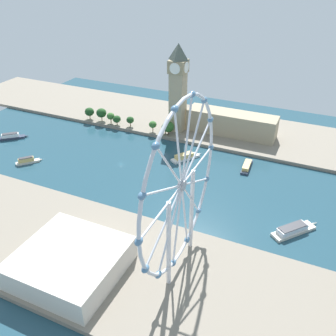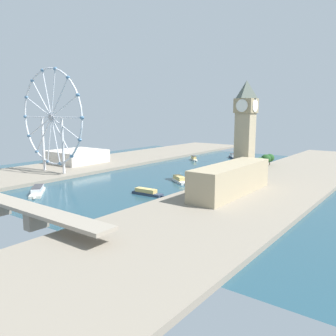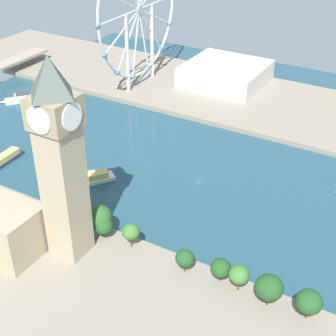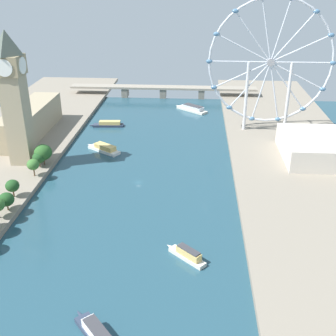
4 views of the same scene
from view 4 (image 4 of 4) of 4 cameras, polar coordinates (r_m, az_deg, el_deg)
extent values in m
plane|color=#234756|center=(260.38, -4.02, -1.93)|extent=(377.96, 377.96, 0.00)
cube|color=gray|center=(266.81, 18.70, -2.25)|extent=(90.00, 520.00, 3.00)
cube|color=tan|center=(286.21, -19.64, 6.11)|extent=(13.53, 13.53, 57.80)
cube|color=#928260|center=(277.65, -20.70, 12.90)|extent=(15.69, 15.69, 11.96)
pyramid|color=#4C564C|center=(275.46, -21.14, 15.61)|extent=(14.20, 14.20, 14.84)
cylinder|color=white|center=(284.93, -20.06, 13.28)|extent=(10.28, 0.50, 10.28)
cylinder|color=white|center=(270.41, -21.38, 12.50)|extent=(10.28, 0.50, 10.28)
cylinder|color=white|center=(274.45, -19.12, 13.00)|extent=(0.50, 10.28, 10.28)
cube|color=tan|center=(341.58, -18.15, 6.10)|extent=(22.00, 86.34, 21.71)
cylinder|color=#513823|center=(239.84, -20.88, -5.00)|extent=(0.80, 0.80, 3.09)
ellipsoid|color=#1E471E|center=(237.60, -21.06, -3.99)|extent=(8.14, 8.14, 7.32)
cylinder|color=#513823|center=(252.00, -20.18, -3.27)|extent=(0.80, 0.80, 3.85)
ellipsoid|color=#1E471E|center=(249.79, -20.35, -2.27)|extent=(7.63, 7.63, 6.87)
cylinder|color=#513823|center=(272.91, -17.68, -0.57)|extent=(0.80, 0.80, 4.67)
ellipsoid|color=#386B2D|center=(270.73, -17.82, 0.46)|extent=(7.58, 7.58, 6.82)
cylinder|color=#513823|center=(284.80, -16.98, 0.46)|extent=(0.80, 0.80, 3.13)
ellipsoid|color=#1E471E|center=(282.89, -17.10, 1.35)|extent=(8.25, 8.25, 7.43)
cylinder|color=#513823|center=(287.13, -16.42, 0.84)|extent=(0.80, 0.80, 4.05)
ellipsoid|color=#285623|center=(284.58, -16.58, 2.05)|extent=(11.49, 11.49, 10.34)
torus|color=silver|center=(332.42, 13.73, 13.77)|extent=(93.08, 1.80, 93.08)
cylinder|color=#99999E|center=(332.42, 13.73, 13.77)|extent=(5.48, 3.00, 5.48)
cylinder|color=silver|center=(336.93, 17.66, 13.47)|extent=(45.64, 1.08, 1.08)
cylinder|color=silver|center=(334.73, 17.50, 15.16)|extent=(41.59, 1.08, 20.77)
cylinder|color=silver|center=(332.22, 16.58, 16.59)|extent=(29.30, 1.08, 36.35)
cylinder|color=silver|center=(329.88, 15.05, 17.49)|extent=(11.21, 1.08, 44.74)
cylinder|color=silver|center=(328.19, 13.23, 17.64)|extent=(11.21, 1.08, 44.74)
cylinder|color=silver|center=(327.49, 11.50, 16.99)|extent=(29.30, 1.08, 36.35)
cylinder|color=silver|center=(327.94, 10.24, 15.69)|extent=(41.59, 1.08, 20.77)
cylinder|color=silver|center=(329.43, 9.70, 14.02)|extent=(45.64, 1.08, 1.08)
cylinder|color=silver|center=(331.66, 9.98, 12.32)|extent=(41.59, 1.08, 20.77)
cylinder|color=silver|center=(334.18, 10.97, 10.94)|extent=(29.30, 1.08, 36.35)
cylinder|color=silver|center=(336.49, 12.48, 10.13)|extent=(11.21, 1.08, 44.74)
cylinder|color=silver|center=(338.14, 14.21, 10.03)|extent=(11.21, 1.08, 44.74)
cylinder|color=silver|center=(338.81, 15.83, 10.65)|extent=(29.30, 1.08, 36.35)
cylinder|color=silver|center=(338.38, 17.06, 11.87)|extent=(41.59, 1.08, 20.77)
ellipsoid|color=teal|center=(342.91, 21.46, 13.12)|extent=(4.80, 3.20, 3.20)
ellipsoid|color=teal|center=(338.57, 21.25, 16.45)|extent=(4.80, 3.20, 3.20)
ellipsoid|color=teal|center=(333.58, 19.50, 19.36)|extent=(4.80, 3.20, 3.20)
ellipsoid|color=teal|center=(324.10, 9.13, 20.27)|extent=(4.80, 3.20, 3.20)
ellipsoid|color=teal|center=(325.00, 6.60, 17.60)|extent=(4.80, 3.20, 3.20)
ellipsoid|color=teal|center=(328.00, 5.61, 14.20)|extent=(4.80, 3.20, 3.20)
ellipsoid|color=teal|center=(332.47, 6.26, 10.82)|extent=(4.80, 3.20, 3.20)
ellipsoid|color=teal|center=(337.48, 8.30, 8.13)|extent=(4.80, 3.20, 3.20)
ellipsoid|color=teal|center=(342.04, 11.29, 6.58)|extent=(4.80, 3.20, 3.20)
ellipsoid|color=teal|center=(345.28, 14.65, 6.42)|extent=(4.80, 3.20, 3.20)
ellipsoid|color=teal|center=(346.60, 17.80, 7.63)|extent=(4.80, 3.20, 3.20)
ellipsoid|color=teal|center=(345.75, 20.22, 10.00)|extent=(4.80, 3.20, 3.20)
cylinder|color=silver|center=(341.39, 15.94, 9.18)|extent=(2.40, 2.40, 53.53)
cylinder|color=silver|center=(336.22, 10.55, 9.48)|extent=(2.40, 2.40, 53.53)
cube|color=beige|center=(302.83, 20.20, 2.65)|extent=(53.12, 54.93, 14.48)
cube|color=gray|center=(437.43, -0.67, 10.86)|extent=(189.96, 13.01, 2.00)
cube|color=gray|center=(443.62, -5.82, 10.20)|extent=(6.00, 11.71, 9.09)
cube|color=gray|center=(438.83, -0.67, 10.16)|extent=(6.00, 11.71, 9.09)
cube|color=gray|center=(437.55, 4.55, 10.04)|extent=(6.00, 11.71, 9.09)
cube|color=beige|center=(395.53, 3.25, 7.88)|extent=(29.22, 26.42, 1.95)
cone|color=beige|center=(407.07, 1.30, 8.42)|extent=(5.56, 5.11, 1.95)
cube|color=silver|center=(393.81, 3.43, 8.19)|extent=(20.54, 18.83, 3.20)
cube|color=#38383D|center=(393.27, 3.43, 8.45)|extent=(18.72, 17.22, 0.51)
cube|color=#2D384C|center=(357.36, -8.07, 5.75)|extent=(25.65, 7.91, 1.91)
cone|color=#2D384C|center=(359.76, -10.40, 5.72)|extent=(4.67, 2.20, 1.91)
cube|color=#DBB766|center=(356.41, -7.89, 6.11)|extent=(17.71, 6.40, 2.83)
cone|color=#2D384C|center=(171.35, -11.93, -18.76)|extent=(4.43, 4.64, 2.14)
cube|color=white|center=(159.58, -9.48, -21.21)|extent=(13.99, 15.06, 3.33)
cube|color=#38383D|center=(158.20, -9.53, -20.73)|extent=(12.79, 13.72, 0.53)
cube|color=beige|center=(194.74, 2.59, -11.96)|extent=(17.55, 16.38, 1.94)
cone|color=beige|center=(201.14, 0.19, -10.56)|extent=(3.93, 3.81, 1.94)
cube|color=#DBB766|center=(192.62, 2.83, -11.46)|extent=(11.91, 11.22, 3.34)
cube|color=#38383D|center=(191.45, 2.84, -10.98)|extent=(10.85, 10.24, 0.59)
cube|color=white|center=(307.39, -8.66, 2.44)|extent=(25.85, 20.81, 2.04)
cone|color=white|center=(318.07, -10.57, 3.09)|extent=(5.07, 4.36, 2.04)
cube|color=#DBB766|center=(305.48, -8.52, 2.84)|extent=(17.25, 14.43, 3.33)
camera|label=1|loc=(430.66, 35.58, 26.47)|focal=39.35mm
camera|label=2|loc=(575.75, -21.54, 18.04)|focal=36.82mm
camera|label=3|loc=(268.05, -60.91, 18.55)|focal=53.48mm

